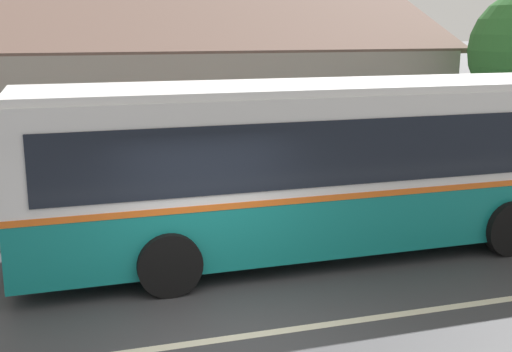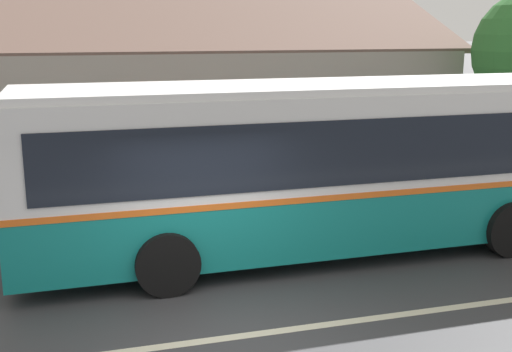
{
  "view_description": "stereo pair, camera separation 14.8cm",
  "coord_description": "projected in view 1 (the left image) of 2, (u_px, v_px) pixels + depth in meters",
  "views": [
    {
      "loc": [
        -1.96,
        -7.55,
        4.03
      ],
      "look_at": [
        1.42,
        3.69,
        1.29
      ],
      "focal_mm": 45.0,
      "sensor_mm": 36.0,
      "label": 1
    },
    {
      "loc": [
        -1.82,
        -7.59,
        4.03
      ],
      "look_at": [
        1.42,
        3.69,
        1.29
      ],
      "focal_mm": 45.0,
      "sensor_mm": 36.0,
      "label": 2
    }
  ],
  "objects": [
    {
      "name": "sidewalk_far",
      "position": [
        164.0,
        211.0,
        14.08
      ],
      "size": [
        60.0,
        3.0,
        0.15
      ],
      "primitive_type": "cube",
      "color": "gray",
      "rests_on": "ground"
    },
    {
      "name": "bench_down_street",
      "position": [
        178.0,
        192.0,
        13.76
      ],
      "size": [
        1.52,
        0.51,
        0.94
      ],
      "color": "#4C4C4C",
      "rests_on": "sidewalk_far"
    },
    {
      "name": "transit_bus",
      "position": [
        317.0,
        162.0,
        11.49
      ],
      "size": [
        10.62,
        2.82,
        3.07
      ],
      "color": "#147F7A",
      "rests_on": "ground"
    },
    {
      "name": "community_building",
      "position": [
        76.0,
        99.0,
        20.2
      ],
      "size": [
        22.16,
        9.18,
        6.23
      ],
      "color": "gray",
      "rests_on": "ground"
    },
    {
      "name": "bus_stop_sign",
      "position": [
        512.0,
        131.0,
        15.06
      ],
      "size": [
        0.36,
        0.07,
        2.4
      ],
      "color": "gray",
      "rests_on": "sidewalk_far"
    },
    {
      "name": "lane_divider_stripe",
      "position": [
        233.0,
        338.0,
        8.5
      ],
      "size": [
        60.0,
        0.16,
        0.01
      ],
      "primitive_type": "cube",
      "color": "beige",
      "rests_on": "ground"
    },
    {
      "name": "ground_plane",
      "position": [
        233.0,
        338.0,
        8.5
      ],
      "size": [
        300.0,
        300.0,
        0.0
      ],
      "primitive_type": "plane",
      "color": "#38383A"
    }
  ]
}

